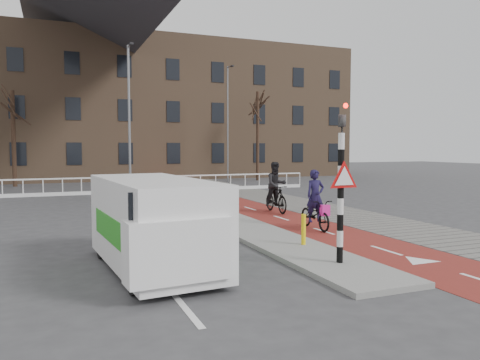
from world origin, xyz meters
name	(u,v)px	position (x,y,z in m)	size (l,w,h in m)	color
ground	(316,248)	(0.00, 0.00, 0.00)	(120.00, 120.00, 0.00)	#38383A
bike_lane	(234,203)	(1.50, 10.00, 0.01)	(2.50, 60.00, 0.01)	maroon
sidewalk	(286,201)	(4.30, 10.00, 0.01)	(3.00, 60.00, 0.01)	slate
curb_island	(237,224)	(-0.70, 4.00, 0.06)	(1.80, 16.00, 0.12)	gray
traffic_signal	(341,179)	(-0.60, -2.02, 1.99)	(0.80, 0.80, 3.68)	black
bollard	(304,229)	(-0.39, 0.00, 0.52)	(0.12, 0.12, 0.81)	yellow
cyclist_near	(315,209)	(1.44, 2.45, 0.66)	(0.74, 1.90, 1.95)	black
cyclist_far	(276,192)	(1.99, 6.43, 0.87)	(0.91, 1.96, 2.08)	black
van	(153,222)	(-4.48, -0.62, 1.05)	(2.25, 4.78, 1.99)	white
railing	(82,190)	(-5.00, 17.00, 0.31)	(28.00, 0.10, 0.99)	silver
townhouse_row	(94,88)	(-3.00, 32.00, 7.81)	(46.00, 10.00, 15.90)	#7F6047
tree_mid	(14,139)	(-8.90, 24.73, 3.26)	(0.29, 0.29, 6.53)	black
tree_right	(258,136)	(9.04, 24.08, 3.59)	(0.25, 0.25, 7.18)	black
streetlight_near	(129,124)	(-2.88, 13.06, 3.85)	(0.12, 0.12, 7.71)	slate
streetlight_right	(228,124)	(6.26, 23.59, 4.47)	(0.12, 0.12, 8.94)	slate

